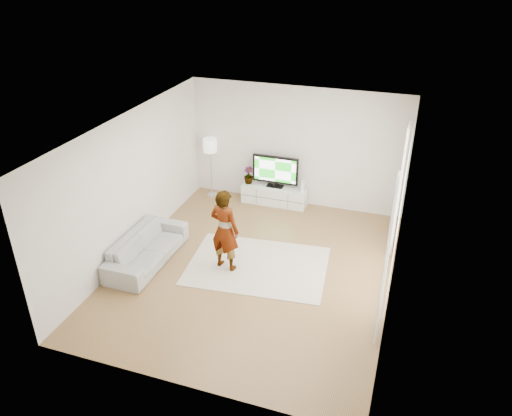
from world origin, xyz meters
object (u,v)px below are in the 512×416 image
(sofa, at_px, (147,248))
(floor_lamp, at_px, (210,148))
(television, at_px, (275,170))
(player, at_px, (225,230))
(media_console, at_px, (275,195))
(rug, at_px, (258,266))

(sofa, distance_m, floor_lamp, 3.23)
(television, height_order, player, player)
(media_console, distance_m, rug, 2.68)
(media_console, xyz_separation_m, floor_lamp, (-1.59, -0.06, 1.02))
(media_console, bearing_deg, sofa, -117.24)
(media_console, height_order, sofa, sofa)
(media_console, distance_m, player, 2.93)
(player, relative_size, sofa, 0.80)
(television, bearing_deg, floor_lamp, -176.67)
(media_console, relative_size, television, 1.42)
(rug, bearing_deg, sofa, -165.88)
(television, bearing_deg, sofa, -117.03)
(media_console, height_order, rug, media_console)
(rug, xyz_separation_m, floor_lamp, (-2.04, 2.57, 1.23))
(sofa, bearing_deg, media_console, -26.96)
(sofa, bearing_deg, player, -78.94)
(media_console, bearing_deg, rug, -80.20)
(television, height_order, floor_lamp, floor_lamp)
(media_console, xyz_separation_m, rug, (0.45, -2.63, -0.21))
(sofa, bearing_deg, floor_lamp, -0.39)
(media_console, relative_size, rug, 0.59)
(floor_lamp, bearing_deg, player, -62.13)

